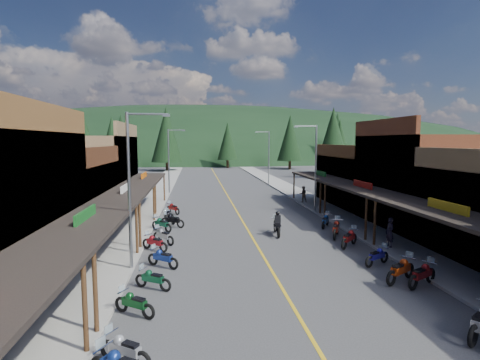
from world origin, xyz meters
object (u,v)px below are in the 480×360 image
object	(u,v)px
shop_west_2	(50,200)
bike_west_6	(155,242)
shop_west_3	(88,174)
pedestrian_east_b	(303,194)
pine_3	(228,141)
pedestrian_east_a	(390,232)
shop_east_3	(368,181)
pine_10	(122,140)
bike_west_7	(163,235)
rider_on_bike	(277,225)
bike_west_9	(172,220)
bike_west_10	(170,216)
bike_east_3	(422,273)
bike_east_7	(336,228)
pine_8	(85,144)
pine_9	(340,142)
streetlight_0	(132,184)
pine_2	(166,134)
bike_east_4	(401,269)
streetlight_2	(314,164)
pine_1	(112,138)
bike_west_11	(173,208)
streetlight_1	(170,158)
pine_7	(85,138)
bike_west_5	(163,257)
bike_east_5	(377,255)
bike_east_6	(349,237)
pine_0	(29,141)
streetlight_3	(268,155)
pine_4	(290,138)
pine_11	(333,137)
bike_west_4	(153,278)
bike_west_8	(162,223)
bike_west_3	(134,302)
pine_6	(395,141)
pine_5	(337,136)
shop_east_2	(426,181)
bike_east_8	(325,220)

from	to	relation	value
shop_west_2	bike_west_6	xyz separation A→B (m)	(7.46, -4.31, -1.98)
shop_west_3	pedestrian_east_b	size ratio (longest dim) A/B	6.36
pine_3	pedestrian_east_b	bearing A→B (deg)	-86.33
bike_west_6	pedestrian_east_a	size ratio (longest dim) A/B	1.07
shop_east_3	pine_10	xyz separation A→B (m)	(-31.75, 38.70, 4.25)
bike_west_7	rider_on_bike	xyz separation A→B (m)	(7.70, 1.26, 0.14)
bike_west_9	bike_west_10	xyz separation A→B (m)	(-0.33, 1.54, -0.03)
bike_east_3	bike_east_7	world-z (taller)	bike_east_7
pine_3	pine_8	xyz separation A→B (m)	(-26.00, -26.00, -0.51)
pine_9	bike_east_3	bearing A→B (deg)	-107.87
streetlight_0	pine_2	distance (m)	64.17
pine_3	bike_east_4	bearing A→B (deg)	-88.72
streetlight_2	pine_9	size ratio (longest dim) A/B	0.74
bike_west_10	pedestrian_east_a	xyz separation A→B (m)	(13.82, -9.00, 0.51)
pine_1	bike_west_11	xyz separation A→B (m)	(18.13, -61.16, -6.68)
streetlight_1	shop_east_3	bearing A→B (deg)	-27.33
pine_7	pedestrian_east_b	world-z (taller)	pine_7
bike_west_5	bike_east_7	world-z (taller)	bike_east_7
shop_west_2	bike_east_5	size ratio (longest dim) A/B	5.72
bike_west_5	bike_east_6	world-z (taller)	bike_east_6
pine_0	bike_east_7	size ratio (longest dim) A/B	4.68
streetlight_3	bike_east_4	distance (m)	39.30
pedestrian_east_a	pine_1	bearing A→B (deg)	-161.29
rider_on_bike	pine_4	bearing A→B (deg)	79.38
pine_11	bike_west_10	size ratio (longest dim) A/B	6.38
bike_west_4	bike_west_6	xyz separation A→B (m)	(-0.55, 6.01, 0.03)
bike_west_8	streetlight_3	bearing A→B (deg)	20.10
pine_4	bike_east_6	xyz separation A→B (m)	(-12.35, -63.22, -6.62)
bike_west_3	bike_west_5	distance (m)	5.43
shop_east_3	bike_east_3	xyz separation A→B (m)	(-7.39, -21.00, -1.92)
bike_west_3	pedestrian_east_b	distance (m)	27.55
pine_7	bike_west_4	bearing A→B (deg)	-72.76
pine_6	bike_west_10	bearing A→B (deg)	-131.36
bike_west_4	bike_west_5	size ratio (longest dim) A/B	0.94
pine_11	bike_west_6	world-z (taller)	pine_11
bike_west_11	pine_5	bearing A→B (deg)	22.23
shop_east_3	pine_10	size ratio (longest dim) A/B	0.94
bike_west_8	rider_on_bike	xyz separation A→B (m)	(8.12, -2.17, 0.13)
shop_east_2	pine_2	size ratio (longest dim) A/B	0.78
pedestrian_east_a	shop_west_3	bearing A→B (deg)	-129.78
pine_2	bike_east_7	xyz separation A→B (m)	(15.71, -58.89, -7.32)
shop_west_2	bike_east_8	distance (m)	19.84
bike_east_6	bike_west_6	bearing A→B (deg)	-137.46
bike_east_3	bike_west_3	bearing A→B (deg)	-112.96
pine_2	pine_10	xyz separation A→B (m)	(-8.00, -8.00, -1.21)
pine_8	streetlight_2	bearing A→B (deg)	-47.86
shop_east_2	bike_east_7	distance (m)	8.95
pine_10	bike_west_9	bearing A→B (deg)	-75.07
bike_east_7	shop_east_3	bearing A→B (deg)	83.77
shop_west_3	streetlight_1	bearing A→B (deg)	57.44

